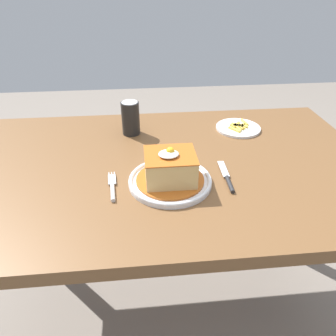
{
  "coord_description": "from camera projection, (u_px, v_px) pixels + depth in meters",
  "views": [
    {
      "loc": [
        -0.08,
        -0.87,
        1.28
      ],
      "look_at": [
        -0.0,
        -0.1,
        0.79
      ],
      "focal_mm": 34.19,
      "sensor_mm": 36.0,
      "label": 1
    }
  ],
  "objects": [
    {
      "name": "ground_plane",
      "position": [
        167.0,
        305.0,
        1.43
      ],
      "size": [
        6.0,
        6.0,
        0.0
      ],
      "primitive_type": "plane",
      "color": "slate"
    },
    {
      "name": "dining_table",
      "position": [
        166.0,
        190.0,
        1.09
      ],
      "size": [
        1.35,
        0.82,
        0.75
      ],
      "color": "brown",
      "rests_on": "ground_plane"
    },
    {
      "name": "main_plate",
      "position": [
        169.0,
        181.0,
        0.93
      ],
      "size": [
        0.24,
        0.24,
        0.02
      ],
      "color": "white",
      "rests_on": "dining_table"
    },
    {
      "name": "sandwich_meal",
      "position": [
        169.0,
        168.0,
        0.9
      ],
      "size": [
        0.2,
        0.2,
        0.11
      ],
      "color": "#B75B1E",
      "rests_on": "main_plate"
    },
    {
      "name": "fork",
      "position": [
        112.0,
        188.0,
        0.9
      ],
      "size": [
        0.03,
        0.14,
        0.01
      ],
      "color": "silver",
      "rests_on": "dining_table"
    },
    {
      "name": "knife",
      "position": [
        228.0,
        180.0,
        0.94
      ],
      "size": [
        0.02,
        0.17,
        0.01
      ],
      "color": "#262628",
      "rests_on": "dining_table"
    },
    {
      "name": "soda_can",
      "position": [
        131.0,
        118.0,
        1.18
      ],
      "size": [
        0.07,
        0.07,
        0.12
      ],
      "color": "black",
      "rests_on": "dining_table"
    },
    {
      "name": "side_plate_fries",
      "position": [
        238.0,
        128.0,
        1.24
      ],
      "size": [
        0.17,
        0.17,
        0.02
      ],
      "color": "white",
      "rests_on": "dining_table"
    }
  ]
}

